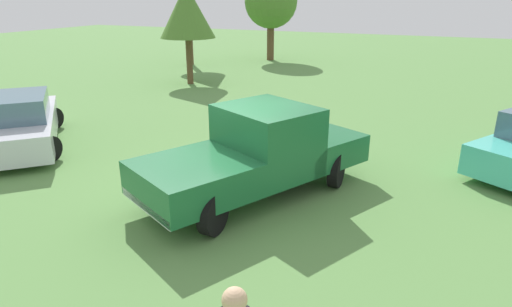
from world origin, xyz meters
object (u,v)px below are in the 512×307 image
at_px(pickup_truck, 261,150).
at_px(tree_far_center, 187,12).
at_px(tree_back_right, 271,2).
at_px(sedan_near, 19,123).

relative_size(pickup_truck, tree_far_center, 1.21).
relative_size(pickup_truck, tree_back_right, 1.04).
distance_m(sedan_near, tree_far_center, 9.95).
height_order(sedan_near, tree_back_right, tree_back_right).
bearing_deg(tree_far_center, tree_back_right, -3.41).
bearing_deg(pickup_truck, tree_far_center, -114.53).
xyz_separation_m(pickup_truck, tree_far_center, (9.69, 7.67, 2.25)).
bearing_deg(sedan_near, tree_far_center, -41.82).
xyz_separation_m(tree_back_right, tree_far_center, (-8.69, 0.52, -0.27)).
bearing_deg(tree_far_center, sedan_near, -176.52).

